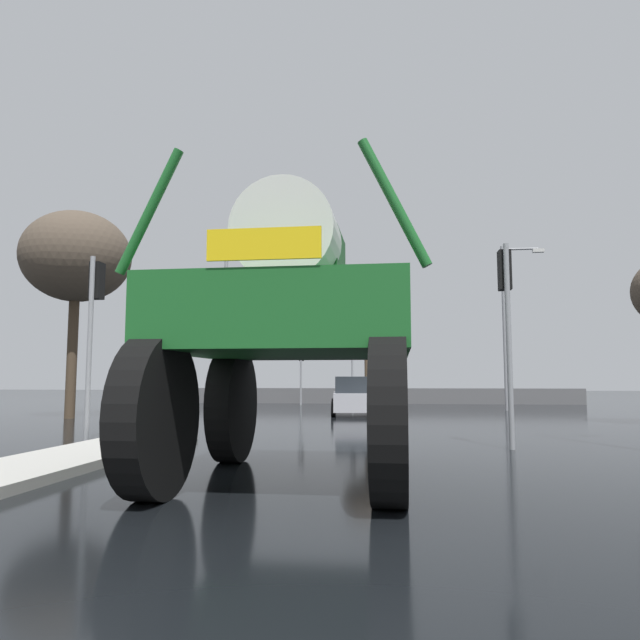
# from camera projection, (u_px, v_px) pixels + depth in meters

# --- Properties ---
(ground_plane) EXTENTS (120.00, 120.00, 0.00)m
(ground_plane) POSITION_uv_depth(u_px,v_px,m) (345.00, 423.00, 19.15)
(ground_plane) COLOR black
(median_island) EXTENTS (1.71, 11.22, 0.15)m
(median_island) POSITION_uv_depth(u_px,v_px,m) (14.00, 472.00, 8.42)
(median_island) COLOR #B2AFA8
(median_island) RESTS_ON ground
(oversize_sprayer) EXTENTS (3.71, 5.20, 4.15)m
(oversize_sprayer) POSITION_uv_depth(u_px,v_px,m) (294.00, 335.00, 8.41)
(oversize_sprayer) COLOR black
(oversize_sprayer) RESTS_ON ground
(sedan_ahead) EXTENTS (2.18, 4.24, 1.52)m
(sedan_ahead) POSITION_uv_depth(u_px,v_px,m) (355.00, 397.00, 23.73)
(sedan_ahead) COLOR #B7B7BF
(sedan_ahead) RESTS_ON ground
(traffic_signal_near_left) EXTENTS (0.24, 0.54, 4.16)m
(traffic_signal_near_left) POSITION_uv_depth(u_px,v_px,m) (95.00, 307.00, 13.29)
(traffic_signal_near_left) COLOR gray
(traffic_signal_near_left) RESTS_ON ground
(traffic_signal_near_right) EXTENTS (0.24, 0.54, 4.20)m
(traffic_signal_near_right) POSITION_uv_depth(u_px,v_px,m) (506.00, 299.00, 12.23)
(traffic_signal_near_right) COLOR gray
(traffic_signal_near_right) RESTS_ON ground
(traffic_signal_far_left) EXTENTS (0.24, 0.55, 3.69)m
(traffic_signal_far_left) POSITION_uv_depth(u_px,v_px,m) (352.00, 356.00, 32.83)
(traffic_signal_far_left) COLOR gray
(traffic_signal_far_left) RESTS_ON ground
(traffic_signal_far_right) EXTENTS (0.24, 0.55, 3.39)m
(traffic_signal_far_right) POSITION_uv_depth(u_px,v_px,m) (301.00, 361.00, 33.15)
(traffic_signal_far_right) COLOR gray
(traffic_signal_far_right) RESTS_ON ground
(streetlight_far_left) EXTENTS (1.60, 0.24, 7.74)m
(streetlight_far_left) POSITION_uv_depth(u_px,v_px,m) (228.00, 321.00, 28.95)
(streetlight_far_left) COLOR gray
(streetlight_far_left) RESTS_ON ground
(streetlight_far_right) EXTENTS (1.95, 0.24, 7.57)m
(streetlight_far_right) POSITION_uv_depth(u_px,v_px,m) (508.00, 318.00, 26.99)
(streetlight_far_right) COLOR gray
(streetlight_far_right) RESTS_ON ground
(bare_tree_left) EXTENTS (3.97, 3.97, 7.66)m
(bare_tree_left) POSITION_uv_depth(u_px,v_px,m) (76.00, 258.00, 21.95)
(bare_tree_left) COLOR #473828
(bare_tree_left) RESTS_ON ground
(bare_tree_far_center) EXTENTS (2.92, 2.92, 6.96)m
(bare_tree_far_center) POSITION_uv_depth(u_px,v_px,m) (366.00, 310.00, 36.17)
(bare_tree_far_center) COLOR #473828
(bare_tree_far_center) RESTS_ON ground
(roadside_barrier) EXTENTS (24.76, 0.24, 0.90)m
(roadside_barrier) POSITION_uv_depth(u_px,v_px,m) (366.00, 396.00, 34.61)
(roadside_barrier) COLOR #59595B
(roadside_barrier) RESTS_ON ground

